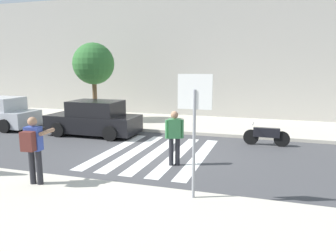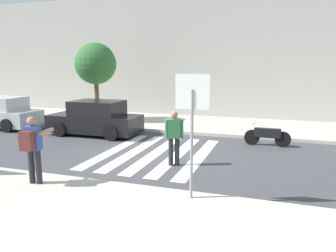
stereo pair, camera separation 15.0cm
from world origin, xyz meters
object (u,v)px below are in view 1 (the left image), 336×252
at_px(parked_car_black, 94,119).
at_px(street_tree_west, 94,64).
at_px(pedestrian_crossing, 174,135).
at_px(motorcycle, 266,135).
at_px(stop_sign, 195,109).
at_px(photographer_with_backpack, 33,145).

relative_size(parked_car_black, street_tree_west, 0.99).
distance_m(pedestrian_crossing, motorcycle, 4.49).
xyz_separation_m(stop_sign, pedestrian_crossing, (-1.24, 2.62, -1.20)).
xyz_separation_m(parked_car_black, street_tree_west, (-1.50, 2.70, 2.43)).
bearing_deg(pedestrian_crossing, parked_car_black, 145.51).
height_order(pedestrian_crossing, motorcycle, pedestrian_crossing).
xyz_separation_m(stop_sign, street_tree_west, (-7.47, 8.57, 0.98)).
distance_m(parked_car_black, street_tree_west, 3.93).
bearing_deg(street_tree_west, stop_sign, -48.95).
relative_size(parked_car_black, motorcycle, 2.33).
bearing_deg(motorcycle, photographer_with_backpack, -129.65).
height_order(motorcycle, street_tree_west, street_tree_west).
relative_size(motorcycle, street_tree_west, 0.43).
height_order(stop_sign, parked_car_black, stop_sign).
xyz_separation_m(photographer_with_backpack, pedestrian_crossing, (2.76, 3.02, -0.19)).
bearing_deg(street_tree_west, parked_car_black, -60.95).
distance_m(stop_sign, parked_car_black, 8.50).
distance_m(photographer_with_backpack, street_tree_west, 9.82).
bearing_deg(street_tree_west, photographer_with_backpack, -68.84).
relative_size(photographer_with_backpack, pedestrian_crossing, 1.00).
xyz_separation_m(pedestrian_crossing, parked_car_black, (-4.73, 3.25, -0.25)).
xyz_separation_m(photographer_with_backpack, street_tree_west, (-3.47, 8.97, 1.99)).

